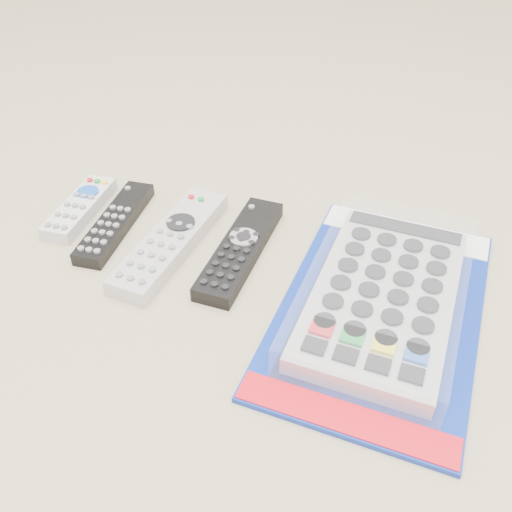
% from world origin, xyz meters
% --- Properties ---
extents(remote_small_grey, '(0.05, 0.15, 0.02)m').
position_xyz_m(remote_small_grey, '(-0.22, 0.06, 0.01)').
color(remote_small_grey, '#BBBBBE').
rests_on(remote_small_grey, ground).
extents(remote_slim_black, '(0.04, 0.18, 0.02)m').
position_xyz_m(remote_slim_black, '(-0.16, 0.04, 0.01)').
color(remote_slim_black, black).
rests_on(remote_slim_black, ground).
extents(remote_silver_dvd, '(0.09, 0.24, 0.03)m').
position_xyz_m(remote_silver_dvd, '(-0.07, 0.02, 0.01)').
color(remote_silver_dvd, '#B5B5BA').
rests_on(remote_silver_dvd, ground).
extents(remote_large_black, '(0.07, 0.21, 0.02)m').
position_xyz_m(remote_large_black, '(0.03, 0.03, 0.01)').
color(remote_large_black, black).
rests_on(remote_large_black, ground).
extents(jumbo_remote_packaged, '(0.27, 0.40, 0.05)m').
position_xyz_m(jumbo_remote_packaged, '(0.22, -0.02, 0.02)').
color(jumbo_remote_packaged, navy).
rests_on(jumbo_remote_packaged, ground).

